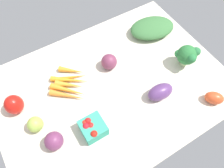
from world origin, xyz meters
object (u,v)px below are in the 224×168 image
object	(u,v)px
broccoli_head	(187,55)
berry_basket	(92,128)
eggplant	(160,92)
roma_tomato	(214,98)
leafy_greens_clump	(152,28)
heirloom_tomato_green	(35,124)
bell_pepper_red	(14,105)
carrot_bunch	(69,84)
red_onion_center	(54,141)
red_onion_near_basket	(109,62)

from	to	relation	value
broccoli_head	berry_basket	size ratio (longest dim) A/B	1.25
eggplant	berry_basket	xyz separation A→B (cm)	(-32.73, 1.08, -0.19)
broccoli_head	roma_tomato	distance (cm)	22.31
leafy_greens_clump	berry_basket	xyz separation A→B (cm)	(-52.90, -31.81, 0.00)
leafy_greens_clump	berry_basket	size ratio (longest dim) A/B	2.51
heirloom_tomato_green	bell_pepper_red	world-z (taller)	bell_pepper_red
eggplant	carrot_bunch	size ratio (longest dim) A/B	0.52
leafy_greens_clump	broccoli_head	bearing A→B (deg)	-88.79
carrot_bunch	eggplant	bearing A→B (deg)	-38.49
bell_pepper_red	roma_tomato	world-z (taller)	bell_pepper_red
red_onion_center	carrot_bunch	bearing A→B (deg)	52.82
leafy_greens_clump	red_onion_near_basket	bearing A→B (deg)	-166.06
red_onion_center	red_onion_near_basket	world-z (taller)	red_onion_near_basket
red_onion_near_basket	carrot_bunch	world-z (taller)	red_onion_near_basket
roma_tomato	carrot_bunch	world-z (taller)	roma_tomato
roma_tomato	bell_pepper_red	bearing A→B (deg)	-162.51
bell_pepper_red	roma_tomato	bearing A→B (deg)	-28.47
berry_basket	carrot_bunch	bearing A→B (deg)	87.41
leafy_greens_clump	carrot_bunch	world-z (taller)	leafy_greens_clump
eggplant	carrot_bunch	xyz separation A→B (cm)	(-31.64, 25.16, -2.09)
leafy_greens_clump	bell_pepper_red	bearing A→B (deg)	-174.86
red_onion_near_basket	roma_tomato	xyz separation A→B (cm)	(28.91, -39.29, -1.04)
leafy_greens_clump	carrot_bunch	size ratio (longest dim) A/B	1.04
bell_pepper_red	carrot_bunch	xyz separation A→B (cm)	(24.03, -0.91, -3.18)
bell_pepper_red	eggplant	bearing A→B (deg)	-25.09
red_onion_center	eggplant	xyz separation A→B (cm)	(47.78, -3.88, -0.19)
red_onion_center	eggplant	world-z (taller)	red_onion_center
heirloom_tomato_green	carrot_bunch	world-z (taller)	heirloom_tomato_green
heirloom_tomato_green	carrot_bunch	bearing A→B (deg)	29.17
berry_basket	carrot_bunch	distance (cm)	24.18
heirloom_tomato_green	leafy_greens_clump	bearing A→B (deg)	14.70
bell_pepper_red	carrot_bunch	world-z (taller)	bell_pepper_red
red_onion_near_basket	carrot_bunch	size ratio (longest dim) A/B	0.33
leafy_greens_clump	carrot_bunch	xyz separation A→B (cm)	(-51.81, -7.73, -1.90)
heirloom_tomato_green	roma_tomato	size ratio (longest dim) A/B	0.81
red_onion_near_basket	carrot_bunch	bearing A→B (deg)	-179.76
carrot_bunch	bell_pepper_red	bearing A→B (deg)	177.84
red_onion_center	heirloom_tomato_green	xyz separation A→B (cm)	(-3.69, 10.21, -0.44)
broccoli_head	red_onion_near_basket	world-z (taller)	broccoli_head
roma_tomato	carrot_bunch	size ratio (longest dim) A/B	0.35
red_onion_center	leafy_greens_clump	world-z (taller)	red_onion_center
roma_tomato	carrot_bunch	distance (cm)	63.49
carrot_bunch	broccoli_head	bearing A→B (deg)	-18.44
bell_pepper_red	red_onion_near_basket	distance (cm)	45.06
broccoli_head	red_onion_near_basket	size ratio (longest dim) A/B	1.55
heirloom_tomato_green	leafy_greens_clump	world-z (taller)	leafy_greens_clump
heirloom_tomato_green	red_onion_near_basket	xyz separation A→B (cm)	(40.85, 11.16, 0.53)
red_onion_center	berry_basket	xyz separation A→B (cm)	(15.06, -2.80, -0.38)
red_onion_center	roma_tomato	distance (cm)	68.47
red_onion_near_basket	heirloom_tomato_green	bearing A→B (deg)	-164.72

